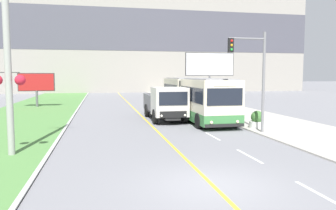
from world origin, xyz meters
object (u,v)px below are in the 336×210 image
(billboard_small, at_px, (36,83))
(billboard_large, at_px, (210,65))
(utility_pole_near, at_px, (7,36))
(dump_truck, at_px, (167,104))
(city_bus, at_px, (195,98))
(planter_round_far, at_px, (195,103))
(planter_round_near, at_px, (257,120))
(planter_round_third, at_px, (209,107))
(planter_round_second, at_px, (227,113))
(traffic_light_mast, at_px, (253,69))

(billboard_small, bearing_deg, billboard_large, 6.41)
(utility_pole_near, bearing_deg, dump_truck, 45.80)
(city_bus, height_order, dump_truck, city_bus)
(planter_round_far, bearing_deg, planter_round_near, -89.19)
(planter_round_third, bearing_deg, utility_pole_near, -135.68)
(dump_truck, distance_m, billboard_large, 18.51)
(planter_round_near, bearing_deg, billboard_large, 79.37)
(city_bus, height_order, planter_round_third, city_bus)
(city_bus, xyz_separation_m, planter_round_near, (2.40, -5.82, -1.06))
(planter_round_second, bearing_deg, planter_round_third, 88.88)
(planter_round_near, bearing_deg, planter_round_third, 91.20)
(city_bus, relative_size, planter_round_second, 11.83)
(dump_truck, distance_m, utility_pole_near, 12.80)
(utility_pole_near, relative_size, planter_round_near, 9.87)
(planter_round_second, relative_size, planter_round_far, 1.02)
(city_bus, height_order, planter_round_second, city_bus)
(billboard_large, distance_m, planter_round_third, 13.07)
(city_bus, xyz_separation_m, planter_round_second, (2.13, -1.44, -1.06))
(dump_truck, relative_size, planter_round_far, 6.67)
(traffic_light_mast, height_order, planter_round_second, traffic_light_mast)
(utility_pole_near, xyz_separation_m, planter_round_near, (13.47, 4.22, -4.47))
(utility_pole_near, relative_size, planter_round_far, 10.01)
(utility_pole_near, xyz_separation_m, billboard_small, (-2.93, 22.45, -2.46))
(city_bus, height_order, billboard_small, billboard_small)
(utility_pole_near, xyz_separation_m, planter_round_second, (13.20, 8.59, -4.46))
(dump_truck, relative_size, utility_pole_near, 0.67)
(utility_pole_near, height_order, billboard_large, utility_pole_near)
(planter_round_third, bearing_deg, billboard_small, 149.69)
(billboard_small, relative_size, planter_round_near, 3.46)
(utility_pole_near, bearing_deg, planter_round_near, 17.39)
(planter_round_second, height_order, planter_round_third, planter_round_third)
(city_bus, relative_size, traffic_light_mast, 2.18)
(billboard_large, bearing_deg, planter_round_third, -108.93)
(city_bus, relative_size, planter_round_third, 11.75)
(planter_round_near, distance_m, planter_round_far, 13.13)
(dump_truck, bearing_deg, planter_round_second, -2.21)
(planter_round_far, bearing_deg, billboard_small, 162.54)
(billboard_small, height_order, planter_round_third, billboard_small)
(utility_pole_near, distance_m, planter_round_second, 16.37)
(traffic_light_mast, distance_m, planter_round_far, 14.99)
(dump_truck, bearing_deg, billboard_small, 129.97)
(planter_round_near, bearing_deg, planter_round_far, 90.81)
(dump_truck, bearing_deg, planter_round_near, -42.73)
(billboard_large, bearing_deg, utility_pole_near, -125.00)
(planter_round_near, height_order, planter_round_far, planter_round_near)
(planter_round_near, bearing_deg, traffic_light_mast, -125.88)
(traffic_light_mast, bearing_deg, planter_round_far, 86.52)
(traffic_light_mast, height_order, billboard_large, billboard_large)
(planter_round_near, distance_m, planter_round_second, 4.39)
(city_bus, bearing_deg, dump_truck, -153.51)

